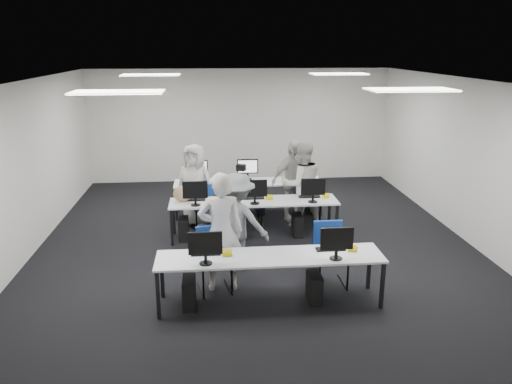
{
  "coord_description": "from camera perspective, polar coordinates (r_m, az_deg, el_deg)",
  "views": [
    {
      "loc": [
        -0.79,
        -8.83,
        3.58
      ],
      "look_at": [
        0.01,
        -0.12,
        1.0
      ],
      "focal_mm": 35.0,
      "sensor_mm": 36.0,
      "label": 1
    }
  ],
  "objects": [
    {
      "name": "room",
      "position": [
        9.1,
        -0.14,
        3.24
      ],
      "size": [
        9.0,
        9.02,
        3.0
      ],
      "color": "black",
      "rests_on": "ground"
    },
    {
      "name": "ceiling_panels",
      "position": [
        8.88,
        -0.14,
        12.6
      ],
      "size": [
        5.2,
        4.6,
        0.02
      ],
      "color": "white",
      "rests_on": "room"
    },
    {
      "name": "desk_front",
      "position": [
        7.1,
        1.61,
        -7.68
      ],
      "size": [
        3.2,
        0.7,
        0.73
      ],
      "color": "white",
      "rests_on": "ground"
    },
    {
      "name": "desk_mid",
      "position": [
        9.52,
        -0.24,
        -1.3
      ],
      "size": [
        3.2,
        0.7,
        0.73
      ],
      "color": "white",
      "rests_on": "ground"
    },
    {
      "name": "desk_back",
      "position": [
        10.85,
        -0.89,
        0.95
      ],
      "size": [
        3.2,
        0.7,
        0.73
      ],
      "color": "white",
      "rests_on": "ground"
    },
    {
      "name": "equipment_front",
      "position": [
        7.2,
        0.07,
        -10.14
      ],
      "size": [
        2.51,
        0.41,
        1.19
      ],
      "color": "#0E3CB8",
      "rests_on": "desk_front"
    },
    {
      "name": "equipment_mid",
      "position": [
        9.59,
        -1.37,
        -3.2
      ],
      "size": [
        2.91,
        0.41,
        1.19
      ],
      "color": "white",
      "rests_on": "desk_mid"
    },
    {
      "name": "equipment_back",
      "position": [
        10.98,
        0.11,
        -0.63
      ],
      "size": [
        2.91,
        0.41,
        1.19
      ],
      "color": "white",
      "rests_on": "desk_back"
    },
    {
      "name": "chair_0",
      "position": [
        7.65,
        -4.81,
        -8.98
      ],
      "size": [
        0.56,
        0.6,
        0.96
      ],
      "rotation": [
        0.0,
        0.0,
        0.2
      ],
      "color": "navy",
      "rests_on": "ground"
    },
    {
      "name": "chair_1",
      "position": [
        7.87,
        8.42,
        -8.31
      ],
      "size": [
        0.49,
        0.53,
        0.97
      ],
      "rotation": [
        0.0,
        0.0,
        0.02
      ],
      "color": "navy",
      "rests_on": "ground"
    },
    {
      "name": "chair_2",
      "position": [
        10.11,
        -5.9,
        -2.56
      ],
      "size": [
        0.56,
        0.6,
        0.96
      ],
      "rotation": [
        0.0,
        0.0,
        0.21
      ],
      "color": "navy",
      "rests_on": "ground"
    },
    {
      "name": "chair_3",
      "position": [
        10.28,
        -0.25,
        -2.32
      ],
      "size": [
        0.53,
        0.56,
        0.87
      ],
      "rotation": [
        0.0,
        0.0,
        -0.27
      ],
      "color": "navy",
      "rests_on": "ground"
    },
    {
      "name": "chair_4",
      "position": [
        10.45,
        5.98,
        -2.16
      ],
      "size": [
        0.46,
        0.49,
        0.83
      ],
      "rotation": [
        0.0,
        0.0,
        0.14
      ],
      "color": "navy",
      "rests_on": "ground"
    },
    {
      "name": "chair_5",
      "position": [
        10.36,
        -5.79,
        -2.17
      ],
      "size": [
        0.51,
        0.54,
        0.91
      ],
      "rotation": [
        0.0,
        0.0,
        -0.14
      ],
      "color": "navy",
      "rests_on": "ground"
    },
    {
      "name": "chair_6",
      "position": [
        10.37,
        -1.05,
        -1.94
      ],
      "size": [
        0.56,
        0.6,
        0.98
      ],
      "rotation": [
        0.0,
        0.0,
        -0.17
      ],
      "color": "navy",
      "rests_on": "ground"
    },
    {
      "name": "chair_7",
      "position": [
        10.67,
        6.0,
        -1.67
      ],
      "size": [
        0.54,
        0.57,
        0.88
      ],
      "rotation": [
        0.0,
        0.0,
        0.26
      ],
      "color": "navy",
      "rests_on": "ground"
    },
    {
      "name": "handbag",
      "position": [
        9.53,
        -8.41,
        -0.21
      ],
      "size": [
        0.4,
        0.3,
        0.3
      ],
      "primitive_type": "ellipsoid",
      "rotation": [
        0.0,
        0.0,
        -0.2
      ],
      "color": "#AC7F59",
      "rests_on": "desk_mid"
    },
    {
      "name": "student_0",
      "position": [
        7.42,
        -4.02,
        -4.6
      ],
      "size": [
        0.68,
        0.46,
        1.84
      ],
      "primitive_type": "imported",
      "rotation": [
        0.0,
        0.0,
        3.17
      ],
      "color": "#B8B6AE",
      "rests_on": "ground"
    },
    {
      "name": "student_1",
      "position": [
        10.08,
        5.26,
        0.88
      ],
      "size": [
        0.95,
        0.79,
        1.78
      ],
      "primitive_type": "imported",
      "rotation": [
        0.0,
        0.0,
        3.28
      ],
      "color": "#B8B6AE",
      "rests_on": "ground"
    },
    {
      "name": "student_2",
      "position": [
        10.21,
        -6.97,
        0.78
      ],
      "size": [
        0.97,
        0.83,
        1.69
      ],
      "primitive_type": "imported",
      "rotation": [
        0.0,
        0.0,
        -0.43
      ],
      "color": "#B8B6AE",
      "rests_on": "ground"
    },
    {
      "name": "student_3",
      "position": [
        10.46,
        4.21,
        1.29
      ],
      "size": [
        1.08,
        0.79,
        1.71
      ],
      "primitive_type": "imported",
      "rotation": [
        0.0,
        0.0,
        0.42
      ],
      "color": "#B8B6AE",
      "rests_on": "ground"
    },
    {
      "name": "photographer",
      "position": [
        8.16,
        -2.12,
        -3.4
      ],
      "size": [
        1.2,
        0.98,
        1.62
      ],
      "primitive_type": "imported",
      "rotation": [
        0.0,
        0.0,
        2.72
      ],
      "color": "slate",
      "rests_on": "ground"
    },
    {
      "name": "dslr_camera",
      "position": [
        8.07,
        -1.73,
        2.81
      ],
      "size": [
        0.2,
        0.22,
        0.1
      ],
      "primitive_type": "cube",
      "rotation": [
        0.0,
        0.0,
        2.72
      ],
      "color": "black",
      "rests_on": "photographer"
    }
  ]
}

